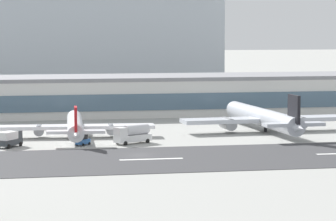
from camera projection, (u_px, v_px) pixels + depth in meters
The scene contains 10 objects.
ground_plane at pixel (140, 155), 174.32m from camera, with size 1400.00×1400.00×0.00m, color #9E9E99.
runway_strip at pixel (145, 160), 168.64m from camera, with size 800.00×32.46×0.08m, color #38383A.
runway_centreline_dash_4 at pixel (151, 159), 168.86m from camera, with size 12.00×1.20×0.01m, color white.
terminal_building at pixel (144, 95), 254.13m from camera, with size 167.50×24.47×10.85m.
distant_hotel_block at pixel (52, 39), 369.47m from camera, with size 136.66×34.46×38.25m, color #A8B2BC.
airliner_red_tail_gate_1 at pixel (75, 126), 201.03m from camera, with size 35.74×39.56×8.26m.
airliner_black_tail_gate_2 at pixel (265, 119), 211.67m from camera, with size 39.54×48.23×10.06m.
service_box_truck_0 at pixel (10, 138), 185.84m from camera, with size 5.48×6.26×3.25m.
service_baggage_tug_1 at pixel (83, 140), 188.76m from camera, with size 3.32×3.46×2.20m.
service_fuel_truck_2 at pixel (133, 134), 191.26m from camera, with size 8.68×6.43×3.95m.
Camera 1 is at (-28.27, -170.49, 25.06)m, focal length 96.95 mm.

